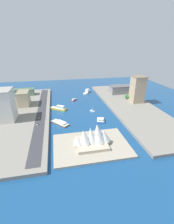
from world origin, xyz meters
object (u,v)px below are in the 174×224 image
object	(u,v)px
ferry_yellow_fast	(59,108)
warehouse_low_gray	(121,89)
terminal_long_green	(22,92)
ferry_white_commuter	(87,92)
sailboat_small_white	(92,111)
hotel_broad_white	(5,105)
taxi_yellow_cab	(39,118)
opera_landmark	(93,137)
office_block_beige	(24,98)
van_white	(37,124)
catamaran_blue	(101,120)
apartment_midrise_tan	(138,89)
barge_flat_brown	(60,123)
tugboat_red	(74,100)
traffic_light_waterfront	(46,117)

from	to	relation	value
ferry_yellow_fast	warehouse_low_gray	distance (m)	134.04
terminal_long_green	ferry_white_commuter	bearing A→B (deg)	-179.30
sailboat_small_white	hotel_broad_white	distance (m)	117.03
taxi_yellow_cab	opera_landmark	distance (m)	88.69
office_block_beige	van_white	bearing A→B (deg)	109.28
catamaran_blue	hotel_broad_white	world-z (taller)	hotel_broad_white
terminal_long_green	ferry_yellow_fast	bearing A→B (deg)	130.67
ferry_yellow_fast	taxi_yellow_cab	size ratio (longest dim) A/B	5.31
ferry_yellow_fast	hotel_broad_white	world-z (taller)	hotel_broad_white
terminal_long_green	office_block_beige	xyz separation A→B (m)	(-12.67, 54.11, 5.09)
apartment_midrise_tan	hotel_broad_white	size ratio (longest dim) A/B	1.06
barge_flat_brown	warehouse_low_gray	xyz separation A→B (m)	(-123.21, -99.24, 9.57)
barge_flat_brown	office_block_beige	xyz separation A→B (m)	(52.85, -69.12, 13.16)
tugboat_red	barge_flat_brown	distance (m)	87.67
barge_flat_brown	apartment_midrise_tan	bearing A→B (deg)	-159.81
sailboat_small_white	van_white	distance (m)	83.12
catamaran_blue	opera_landmark	xyz separation A→B (m)	(22.17, 50.41, 9.23)
opera_landmark	barge_flat_brown	bearing A→B (deg)	-60.70
ferry_white_commuter	taxi_yellow_cab	world-z (taller)	ferry_white_commuter
terminal_long_green	opera_landmark	world-z (taller)	opera_landmark
barge_flat_brown	apartment_midrise_tan	world-z (taller)	apartment_midrise_tan
apartment_midrise_tan	warehouse_low_gray	distance (m)	54.19
barge_flat_brown	hotel_broad_white	size ratio (longest dim) A/B	0.64
tugboat_red	traffic_light_waterfront	world-z (taller)	traffic_light_waterfront
sailboat_small_white	terminal_long_green	size ratio (longest dim) A/B	0.20
ferry_yellow_fast	barge_flat_brown	size ratio (longest dim) A/B	0.99
ferry_white_commuter	warehouse_low_gray	distance (m)	68.80
apartment_midrise_tan	warehouse_low_gray	bearing A→B (deg)	-84.75
terminal_long_green	traffic_light_waterfront	xyz separation A→B (m)	(-47.68, 114.48, -1.59)
catamaran_blue	apartment_midrise_tan	world-z (taller)	apartment_midrise_tan
tugboat_red	van_white	world-z (taller)	van_white
barge_flat_brown	opera_landmark	world-z (taller)	opera_landmark
tugboat_red	opera_landmark	distance (m)	137.06
catamaran_blue	opera_landmark	world-z (taller)	opera_landmark
warehouse_low_gray	van_white	world-z (taller)	warehouse_low_gray
terminal_long_green	van_white	size ratio (longest dim) A/B	9.57
catamaran_blue	traffic_light_waterfront	bearing A→B (deg)	-9.66
traffic_light_waterfront	catamaran_blue	bearing A→B (deg)	170.34
hotel_broad_white	terminal_long_green	size ratio (longest dim) A/B	0.88
terminal_long_green	traffic_light_waterfront	distance (m)	124.03
catamaran_blue	office_block_beige	bearing A→B (deg)	-34.53
catamaran_blue	office_block_beige	world-z (taller)	office_block_beige
apartment_midrise_tan	office_block_beige	xyz separation A→B (m)	(180.85, -22.05, -10.26)
taxi_yellow_cab	traffic_light_waterfront	size ratio (longest dim) A/B	0.74
apartment_midrise_tan	taxi_yellow_cab	world-z (taller)	apartment_midrise_tan
van_white	traffic_light_waterfront	xyz separation A→B (m)	(-9.61, -12.23, 3.36)
taxi_yellow_cab	apartment_midrise_tan	bearing A→B (deg)	-167.96
apartment_midrise_tan	barge_flat_brown	bearing A→B (deg)	20.19
opera_landmark	traffic_light_waterfront	bearing A→B (deg)	-52.45
barge_flat_brown	sailboat_small_white	bearing A→B (deg)	-148.53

